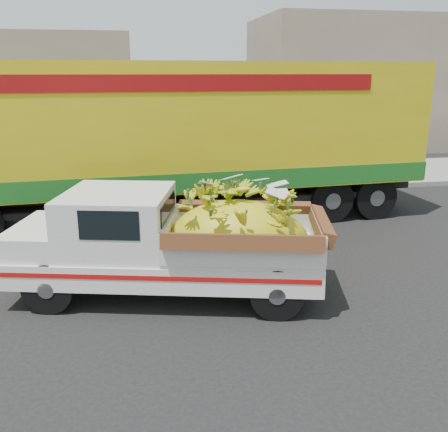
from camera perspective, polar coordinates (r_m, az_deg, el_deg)
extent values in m
plane|color=black|center=(9.26, -14.96, -7.14)|extent=(100.00, 100.00, 0.00)
cube|color=gray|center=(14.84, -13.54, 2.06)|extent=(60.00, 0.25, 0.15)
cube|color=gray|center=(16.88, -13.25, 3.75)|extent=(60.00, 4.00, 0.14)
cube|color=gray|center=(26.87, 19.29, 14.07)|extent=(14.00, 6.00, 6.00)
cylinder|color=black|center=(8.15, -19.41, -7.74)|extent=(0.83, 0.42, 0.80)
cylinder|color=black|center=(9.48, -15.91, -4.05)|extent=(0.83, 0.42, 0.80)
cylinder|color=black|center=(7.55, 6.07, -8.81)|extent=(0.83, 0.42, 0.80)
cylinder|color=black|center=(8.97, 5.65, -4.66)|extent=(0.83, 0.42, 0.80)
cube|color=silver|center=(8.30, -6.63, -5.08)|extent=(5.24, 2.95, 0.41)
cube|color=#A50F0C|center=(7.45, -7.84, -7.09)|extent=(4.71, 1.20, 0.07)
cube|color=silver|center=(9.07, -22.00, -5.06)|extent=(0.53, 1.73, 0.15)
cube|color=silver|center=(8.74, -19.94, -2.11)|extent=(1.28, 1.85, 0.38)
cube|color=silver|center=(8.24, -12.02, -0.48)|extent=(2.01, 2.07, 0.95)
cube|color=black|center=(7.37, -13.05, -1.09)|extent=(0.87, 0.23, 0.44)
cube|color=silver|center=(8.01, 2.21, -2.15)|extent=(2.79, 2.33, 0.54)
ellipsoid|color=yellow|center=(8.05, 1.45, -2.88)|extent=(2.48, 1.93, 1.35)
cylinder|color=black|center=(13.09, 16.78, 2.10)|extent=(1.12, 0.39, 1.10)
cylinder|color=black|center=(14.79, 12.84, 3.95)|extent=(1.12, 0.39, 1.10)
cylinder|color=black|center=(12.52, 12.06, 1.82)|extent=(1.12, 0.39, 1.10)
cylinder|color=black|center=(14.29, 8.54, 3.76)|extent=(1.12, 0.39, 1.10)
cube|color=black|center=(12.33, -4.78, 3.00)|extent=(12.04, 1.76, 0.36)
cube|color=gold|center=(12.07, -4.96, 10.42)|extent=(11.89, 3.24, 2.84)
cube|color=#1C621E|center=(12.24, -4.82, 4.96)|extent=(11.96, 3.26, 0.45)
cube|color=maroon|center=(10.77, -3.93, 14.93)|extent=(8.38, 0.55, 0.35)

